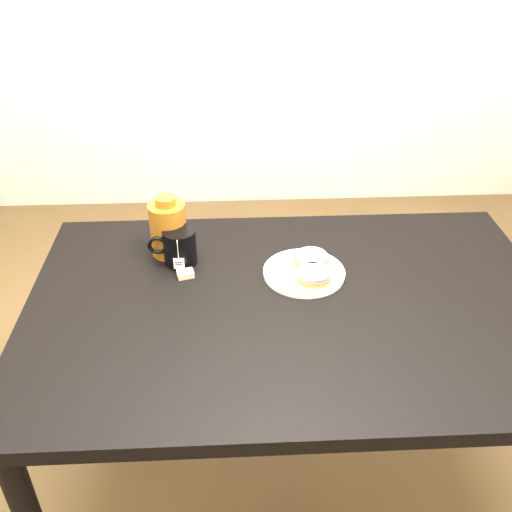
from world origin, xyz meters
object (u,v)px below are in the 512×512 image
table (291,325)px  bagel_back (312,259)px  plate (304,272)px  bagel_front (314,275)px  bagel_package (168,228)px  mug (179,246)px  teabag_pouch (185,274)px

table → bagel_back: (0.07, 0.16, 0.11)m
plate → bagel_back: bagel_back is taller
bagel_back → bagel_front: 0.08m
bagel_front → bagel_package: bagel_package is taller
bagel_back → plate: bearing=-123.1°
plate → bagel_front: size_ratio=2.30×
mug → table: bearing=-31.8°
table → teabag_pouch: (-0.29, 0.13, 0.09)m
bagel_back → mug: 0.38m
plate → bagel_back: bearing=56.9°
bagel_front → teabag_pouch: 0.36m
plate → mug: (-0.35, 0.08, 0.04)m
teabag_pouch → mug: bearing=104.4°
plate → bagel_front: bearing=-63.6°
table → bagel_back: 0.20m
bagel_back → teabag_pouch: size_ratio=2.28×
table → plate: bearing=69.4°
plate → mug: mug is taller
bagel_back → bagel_front: bearing=-93.4°
bagel_back → bagel_front: (-0.00, -0.08, 0.00)m
bagel_front → mug: (-0.37, 0.12, 0.03)m
plate → teabag_pouch: bearing=178.9°
plate → mug: bearing=167.1°
plate → teabag_pouch: (-0.33, 0.01, 0.00)m
plate → table: bearing=-110.6°
teabag_pouch → table: bearing=-23.6°
bagel_back → bagel_package: 0.42m
plate → teabag_pouch: size_ratio=5.08×
bagel_back → table: bearing=-113.9°
bagel_front → mug: size_ratio=0.70×
mug → bagel_back: bearing=-4.9°
plate → bagel_back: (0.03, 0.04, 0.02)m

